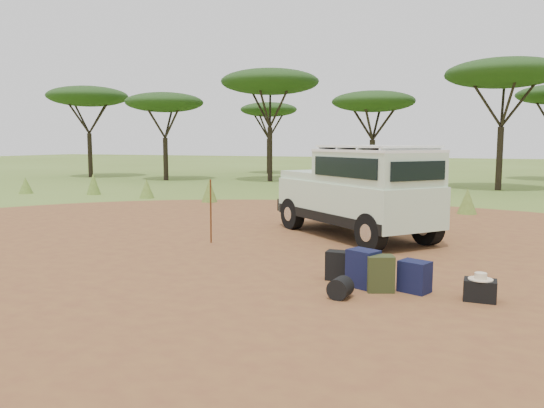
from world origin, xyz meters
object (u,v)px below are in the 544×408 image
at_px(safari_vehicle, 358,193).
at_px(backpack_black, 337,266).
at_px(backpack_navy, 363,269).
at_px(backpack_olive, 380,274).
at_px(hard_case, 480,290).
at_px(walking_staff, 211,212).
at_px(duffel_navy, 415,277).

xyz_separation_m(safari_vehicle, backpack_black, (0.59, -3.95, -0.80)).
xyz_separation_m(safari_vehicle, backpack_navy, (1.07, -4.23, -0.74)).
bearing_deg(backpack_olive, backpack_navy, 134.03).
distance_m(backpack_olive, hard_case, 1.39).
height_order(walking_staff, backpack_olive, walking_staff).
bearing_deg(duffel_navy, safari_vehicle, 134.34).
xyz_separation_m(backpack_navy, backpack_olive, (0.28, -0.12, -0.02)).
bearing_deg(backpack_navy, walking_staff, 175.59).
height_order(walking_staff, duffel_navy, walking_staff).
bearing_deg(backpack_navy, duffel_navy, 27.29).
height_order(walking_staff, hard_case, walking_staff).
distance_m(backpack_black, hard_case, 2.18).
bearing_deg(duffel_navy, backpack_navy, -156.80).
bearing_deg(hard_case, backpack_olive, -177.94).
bearing_deg(duffel_navy, backpack_black, -170.64).
relative_size(duffel_navy, hard_case, 1.09).
bearing_deg(backpack_black, backpack_navy, -31.73).
distance_m(duffel_navy, hard_case, 0.91).
xyz_separation_m(walking_staff, backpack_black, (3.32, -1.84, -0.48)).
bearing_deg(duffel_navy, backpack_olive, -141.18).
relative_size(backpack_navy, hard_case, 1.35).
bearing_deg(duffel_navy, walking_staff, 176.08).
height_order(walking_staff, backpack_navy, walking_staff).
xyz_separation_m(walking_staff, backpack_olive, (4.08, -2.25, -0.45)).
distance_m(safari_vehicle, backpack_navy, 4.43).
xyz_separation_m(walking_staff, hard_case, (5.47, -2.20, -0.56)).
bearing_deg(safari_vehicle, backpack_navy, -35.62).
height_order(backpack_navy, hard_case, backpack_navy).
height_order(duffel_navy, hard_case, duffel_navy).
height_order(safari_vehicle, duffel_navy, safari_vehicle).
height_order(backpack_navy, duffel_navy, backpack_navy).
relative_size(backpack_black, hard_case, 1.10).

